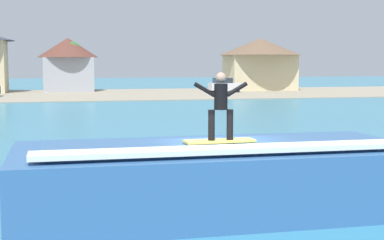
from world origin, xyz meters
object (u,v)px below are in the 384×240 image
Objects in this scene: surfboard at (219,141)px; house_gabled_white at (260,59)px; car_far_shore at (224,85)px; wave_crest at (216,177)px; surfer at (221,102)px; tree_tall_bare at (70,54)px; house_small_cottage at (68,61)px.

house_gabled_white is (22.60, 59.94, 2.35)m from surfboard.
surfboard is 58.25m from car_far_shore.
surfer reaches higher than wave_crest.
surfer is at bearing -88.12° from tree_tall_bare.
tree_tall_bare is (-2.06, 62.79, 1.97)m from surfer.
tree_tall_bare is (0.26, -0.09, 0.86)m from house_small_cottage.
surfboard is 0.23× the size of house_small_cottage.
wave_crest is 6.18× the size of surfer.
surfer is at bearing -106.42° from car_far_shore.
wave_crest is 1.18m from surfboard.
surfer is at bearing -87.89° from house_small_cottage.
car_far_shore is 20.26m from house_small_cottage.
car_far_shore is 0.50× the size of house_small_cottage.
tree_tall_bare is at bearing -20.17° from house_small_cottage.
surfboard is 62.89m from house_small_cottage.
house_gabled_white reaches higher than wave_crest.
wave_crest is 1.54× the size of tree_tall_bare.
car_far_shore is at bearing -146.26° from house_gabled_white.
tree_tall_bare is (-18.54, 6.86, 3.82)m from car_far_shore.
surfboard is 0.94m from surfer.
surfboard is 62.82m from tree_tall_bare.
wave_crest is at bearing -110.79° from house_gabled_white.
house_gabled_white reaches higher than house_small_cottage.
house_gabled_white is at bearing 69.21° from wave_crest.
tree_tall_bare reaches higher than surfer.
car_far_shore is at bearing 73.55° from surfboard.
surfer is 58.34m from car_far_shore.
surfboard is at bearing -106.45° from car_far_shore.
tree_tall_bare is at bearing 159.69° from car_far_shore.
house_gabled_white is at bearing 69.34° from surfboard.
house_small_cottage is at bearing 92.20° from wave_crest.
house_small_cottage is 0.90m from tree_tall_bare.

